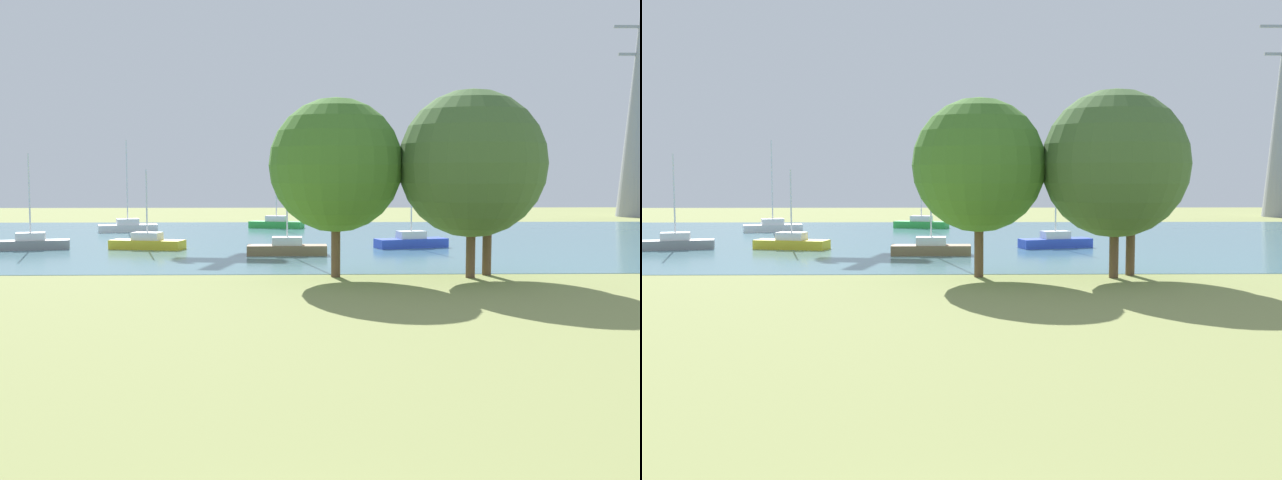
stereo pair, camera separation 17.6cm
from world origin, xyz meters
TOP-DOWN VIEW (x-y plane):
  - ground_plane at (0.00, 22.00)m, footprint 160.00×160.00m
  - water_surface at (0.00, 50.00)m, footprint 140.00×40.00m
  - sailboat_white at (-14.57, 57.81)m, footprint 5.03×2.90m
  - sailboat_yellow at (-10.06, 42.89)m, footprint 5.01×2.54m
  - sailboat_gray at (-17.57, 42.85)m, footprint 5.02×2.66m
  - sailboat_blue at (7.28, 43.59)m, footprint 5.03×2.82m
  - sailboat_green at (-2.24, 61.97)m, footprint 5.03×2.77m
  - sailboat_brown at (-0.89, 39.05)m, footprint 4.80×1.51m
  - tree_west_far at (1.61, 29.15)m, footprint 6.40×6.40m
  - tree_east_near at (8.03, 28.71)m, footprint 7.00×7.00m
  - tree_west_near at (9.04, 29.69)m, footprint 4.57×4.57m
  - electricity_pylon at (37.71, 79.31)m, footprint 6.40×4.40m

SIDE VIEW (x-z plane):
  - ground_plane at x=0.00m, z-range 0.00..0.00m
  - water_surface at x=0.00m, z-range 0.00..0.02m
  - sailboat_blue at x=7.28m, z-range -2.14..3.03m
  - sailboat_yellow at x=-10.06m, z-range -2.15..3.03m
  - sailboat_green at x=-2.24m, z-range -2.47..3.37m
  - sailboat_gray at x=-17.57m, z-range -2.64..3.55m
  - sailboat_brown at x=-0.89m, z-range -3.32..4.26m
  - sailboat_white at x=-14.57m, z-range -3.36..4.30m
  - tree_west_near at x=9.04m, z-range 1.16..8.08m
  - tree_west_far at x=1.61m, z-range 1.07..9.64m
  - tree_east_near at x=8.03m, z-range 0.96..9.90m
  - electricity_pylon at x=37.71m, z-range 0.01..26.25m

